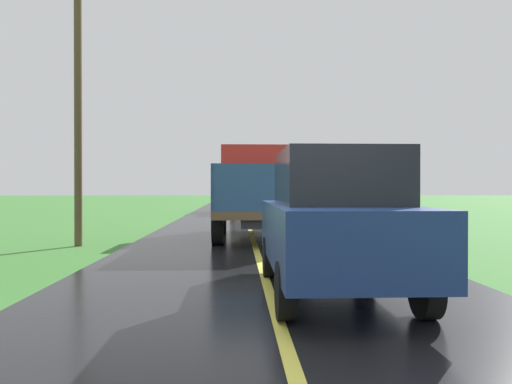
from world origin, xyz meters
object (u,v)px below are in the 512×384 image
object	(u,v)px
utility_pole_roadside	(78,97)
following_car	(333,221)
banana_truck_near	(255,190)
banana_truck_far	(249,189)

from	to	relation	value
utility_pole_roadside	following_car	distance (m)	8.75
banana_truck_near	following_car	xyz separation A→B (m)	(0.75, -8.30, -0.40)
utility_pole_roadside	following_car	world-z (taller)	utility_pole_roadside
banana_truck_near	banana_truck_far	world-z (taller)	same
banana_truck_near	utility_pole_roadside	world-z (taller)	utility_pole_roadside
banana_truck_far	following_car	distance (m)	23.68
banana_truck_far	utility_pole_roadside	distance (m)	18.26
banana_truck_far	utility_pole_roadside	size ratio (longest dim) A/B	0.80
banana_truck_far	following_car	world-z (taller)	banana_truck_far
following_car	utility_pole_roadside	bearing A→B (deg)	131.11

